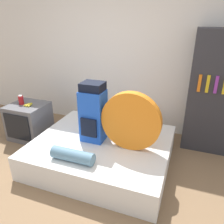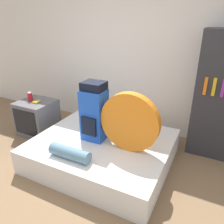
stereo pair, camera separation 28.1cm
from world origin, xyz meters
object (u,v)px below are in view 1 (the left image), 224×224
Objects in this scene: television at (29,121)px; bookshelf at (217,93)px; canister at (21,100)px; tent_bag at (131,121)px; sleeping_roll at (73,156)px; backpack at (93,113)px.

television is 0.33× the size of bookshelf.
bookshelf is at bearing 13.98° from canister.
canister is at bearing -176.53° from television.
sleeping_roll is at bearing -137.03° from tent_bag.
backpack is 1.41m from television.
bookshelf is (2.87, 0.73, 0.60)m from television.
backpack is at bearing 88.30° from sleeping_roll.
backpack is at bearing -148.28° from bookshelf.
canister is (-1.40, 0.78, 0.25)m from sleeping_roll.
sleeping_roll is at bearing -31.15° from television.
backpack is 0.45× the size of bookshelf.
sleeping_roll is at bearing -91.70° from backpack.
sleeping_roll is 1.62m from canister.
tent_bag is 1.44× the size of sleeping_roll.
tent_bag is at bearing -135.28° from bookshelf.
tent_bag is 0.43× the size of bookshelf.
backpack is 5.24× the size of canister.
canister is at bearing 150.75° from sleeping_roll.
sleeping_roll is 1.53m from television.
tent_bag is at bearing -4.58° from backpack.
sleeping_roll is at bearing -29.25° from canister.
sleeping_roll is 0.89× the size of television.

